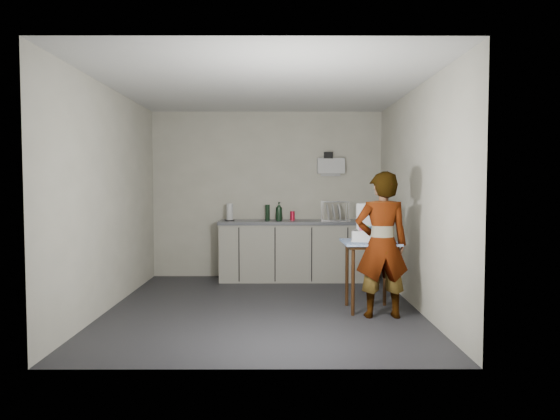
{
  "coord_description": "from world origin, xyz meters",
  "views": [
    {
      "loc": [
        0.18,
        -5.87,
        1.47
      ],
      "look_at": [
        0.2,
        0.45,
        1.14
      ],
      "focal_mm": 32.0,
      "sensor_mm": 36.0,
      "label": 1
    }
  ],
  "objects_px": {
    "soap_bottle": "(279,211)",
    "dark_bottle": "(267,213)",
    "side_table": "(370,250)",
    "standing_man": "(382,245)",
    "dish_rack": "(334,216)",
    "bakery_box": "(367,233)",
    "kitchen_counter": "(293,252)",
    "paper_towel": "(230,213)",
    "soda_can": "(292,216)"
  },
  "relations": [
    {
      "from": "paper_towel",
      "to": "soap_bottle",
      "type": "bearing_deg",
      "value": -3.02
    },
    {
      "from": "kitchen_counter",
      "to": "soap_bottle",
      "type": "bearing_deg",
      "value": -163.19
    },
    {
      "from": "side_table",
      "to": "dark_bottle",
      "type": "xyz_separation_m",
      "value": [
        -1.22,
        1.85,
        0.33
      ]
    },
    {
      "from": "side_table",
      "to": "dark_bottle",
      "type": "relative_size",
      "value": 3.33
    },
    {
      "from": "kitchen_counter",
      "to": "dark_bottle",
      "type": "bearing_deg",
      "value": 179.57
    },
    {
      "from": "bakery_box",
      "to": "standing_man",
      "type": "bearing_deg",
      "value": -53.05
    },
    {
      "from": "kitchen_counter",
      "to": "soap_bottle",
      "type": "distance_m",
      "value": 0.66
    },
    {
      "from": "kitchen_counter",
      "to": "paper_towel",
      "type": "relative_size",
      "value": 8.61
    },
    {
      "from": "standing_man",
      "to": "soap_bottle",
      "type": "bearing_deg",
      "value": -63.56
    },
    {
      "from": "kitchen_counter",
      "to": "dark_bottle",
      "type": "xyz_separation_m",
      "value": [
        -0.39,
        0.0,
        0.6
      ]
    },
    {
      "from": "side_table",
      "to": "soap_bottle",
      "type": "bearing_deg",
      "value": 119.81
    },
    {
      "from": "standing_man",
      "to": "bakery_box",
      "type": "bearing_deg",
      "value": -74.76
    },
    {
      "from": "dark_bottle",
      "to": "dish_rack",
      "type": "xyz_separation_m",
      "value": [
        1.01,
        -0.05,
        -0.05
      ]
    },
    {
      "from": "bakery_box",
      "to": "side_table",
      "type": "bearing_deg",
      "value": -32.39
    },
    {
      "from": "soap_bottle",
      "to": "paper_towel",
      "type": "xyz_separation_m",
      "value": [
        -0.75,
        0.04,
        -0.02
      ]
    },
    {
      "from": "side_table",
      "to": "dish_rack",
      "type": "xyz_separation_m",
      "value": [
        -0.21,
        1.8,
        0.28
      ]
    },
    {
      "from": "paper_towel",
      "to": "dish_rack",
      "type": "xyz_separation_m",
      "value": [
        1.58,
        -0.03,
        -0.06
      ]
    },
    {
      "from": "paper_towel",
      "to": "bakery_box",
      "type": "relative_size",
      "value": 0.61
    },
    {
      "from": "soap_bottle",
      "to": "dark_bottle",
      "type": "distance_m",
      "value": 0.19
    },
    {
      "from": "standing_man",
      "to": "dish_rack",
      "type": "relative_size",
      "value": 3.74
    },
    {
      "from": "soda_can",
      "to": "paper_towel",
      "type": "distance_m",
      "value": 0.96
    },
    {
      "from": "standing_man",
      "to": "dish_rack",
      "type": "distance_m",
      "value": 2.12
    },
    {
      "from": "dish_rack",
      "to": "bakery_box",
      "type": "relative_size",
      "value": 1.0
    },
    {
      "from": "side_table",
      "to": "bakery_box",
      "type": "height_order",
      "value": "bakery_box"
    },
    {
      "from": "dark_bottle",
      "to": "bakery_box",
      "type": "distance_m",
      "value": 2.18
    },
    {
      "from": "paper_towel",
      "to": "side_table",
      "type": "bearing_deg",
      "value": -45.44
    },
    {
      "from": "soap_bottle",
      "to": "dark_bottle",
      "type": "height_order",
      "value": "soap_bottle"
    },
    {
      "from": "side_table",
      "to": "standing_man",
      "type": "height_order",
      "value": "standing_man"
    },
    {
      "from": "soap_bottle",
      "to": "dark_bottle",
      "type": "bearing_deg",
      "value": 159.21
    },
    {
      "from": "standing_man",
      "to": "paper_towel",
      "type": "xyz_separation_m",
      "value": [
        -1.87,
        2.12,
        0.23
      ]
    },
    {
      "from": "dark_bottle",
      "to": "bakery_box",
      "type": "xyz_separation_m",
      "value": [
        1.2,
        -1.82,
        -0.13
      ]
    },
    {
      "from": "soda_can",
      "to": "dish_rack",
      "type": "relative_size",
      "value": 0.32
    },
    {
      "from": "soap_bottle",
      "to": "dish_rack",
      "type": "xyz_separation_m",
      "value": [
        0.84,
        0.01,
        -0.07
      ]
    },
    {
      "from": "standing_man",
      "to": "dark_bottle",
      "type": "xyz_separation_m",
      "value": [
        -1.3,
        2.15,
        0.23
      ]
    },
    {
      "from": "side_table",
      "to": "bakery_box",
      "type": "distance_m",
      "value": 0.2
    },
    {
      "from": "side_table",
      "to": "soap_bottle",
      "type": "relative_size",
      "value": 2.83
    },
    {
      "from": "kitchen_counter",
      "to": "dark_bottle",
      "type": "height_order",
      "value": "dark_bottle"
    },
    {
      "from": "side_table",
      "to": "dish_rack",
      "type": "height_order",
      "value": "dish_rack"
    },
    {
      "from": "kitchen_counter",
      "to": "side_table",
      "type": "bearing_deg",
      "value": -65.61
    },
    {
      "from": "side_table",
      "to": "dark_bottle",
      "type": "height_order",
      "value": "dark_bottle"
    },
    {
      "from": "dark_bottle",
      "to": "kitchen_counter",
      "type": "bearing_deg",
      "value": -0.43
    },
    {
      "from": "soap_bottle",
      "to": "soda_can",
      "type": "height_order",
      "value": "soap_bottle"
    },
    {
      "from": "dish_rack",
      "to": "soap_bottle",
      "type": "bearing_deg",
      "value": -179.17
    },
    {
      "from": "dark_bottle",
      "to": "dish_rack",
      "type": "bearing_deg",
      "value": -3.08
    },
    {
      "from": "standing_man",
      "to": "paper_towel",
      "type": "distance_m",
      "value": 2.84
    },
    {
      "from": "bakery_box",
      "to": "dark_bottle",
      "type": "bearing_deg",
      "value": 143.17
    },
    {
      "from": "kitchen_counter",
      "to": "side_table",
      "type": "relative_size",
      "value": 2.78
    },
    {
      "from": "kitchen_counter",
      "to": "dish_rack",
      "type": "height_order",
      "value": "dish_rack"
    },
    {
      "from": "kitchen_counter",
      "to": "bakery_box",
      "type": "xyz_separation_m",
      "value": [
        0.81,
        -1.81,
        0.48
      ]
    },
    {
      "from": "soap_bottle",
      "to": "dish_rack",
      "type": "relative_size",
      "value": 0.67
    }
  ]
}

